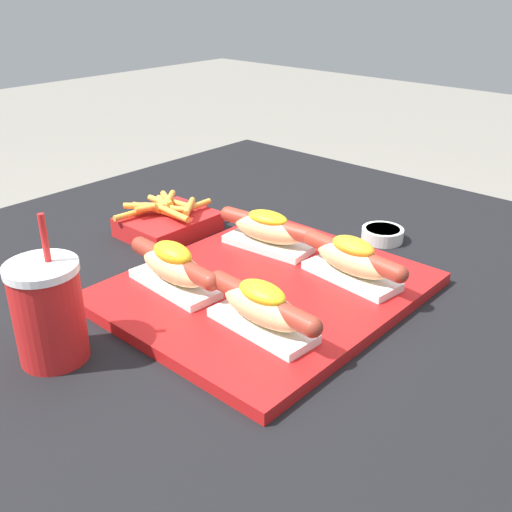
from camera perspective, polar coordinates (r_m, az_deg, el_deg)
patio_table at (r=1.18m, az=-3.29°, el=-17.92°), size 1.31×1.07×0.75m
serving_tray at (r=0.90m, az=0.95°, el=-3.19°), size 0.44×0.38×0.02m
hot_dog_0 at (r=0.77m, az=0.59°, el=-4.90°), size 0.07×0.19×0.07m
hot_dog_1 at (r=0.90m, az=9.15°, el=-0.33°), size 0.08×0.19×0.07m
hot_dog_2 at (r=0.88m, az=-7.87°, el=-1.02°), size 0.07×0.19×0.07m
hot_dog_3 at (r=1.00m, az=1.12°, el=2.54°), size 0.07×0.19×0.06m
sauce_bowl at (r=1.10m, az=11.96°, el=2.09°), size 0.07×0.07×0.02m
drink_cup at (r=0.77m, az=-19.16°, el=-5.04°), size 0.09×0.09×0.19m
fries_basket at (r=1.12m, az=-8.41°, el=3.24°), size 0.17×0.14×0.06m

